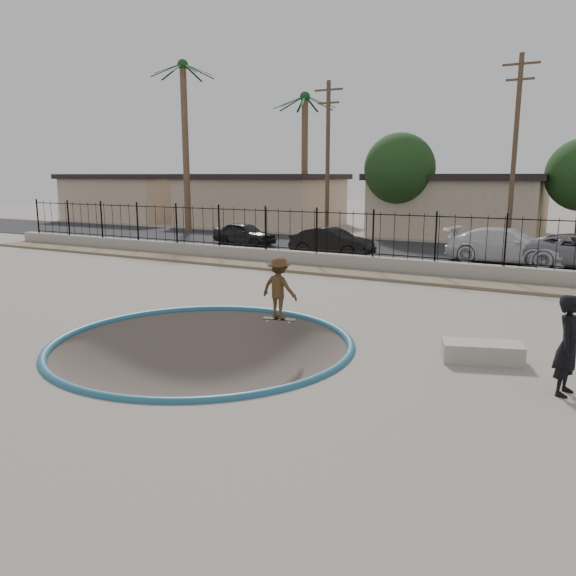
% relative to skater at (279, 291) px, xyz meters
% --- Properties ---
extents(ground, '(120.00, 120.00, 2.20)m').
position_rel_skater_xyz_m(ground, '(-0.58, 10.40, -1.92)').
color(ground, slate).
rests_on(ground, ground).
extents(bowl_pit, '(6.84, 6.84, 1.80)m').
position_rel_skater_xyz_m(bowl_pit, '(-0.58, -2.60, -0.82)').
color(bowl_pit, brown).
rests_on(bowl_pit, ground).
extents(coping_ring, '(7.04, 7.04, 0.20)m').
position_rel_skater_xyz_m(coping_ring, '(-0.58, -2.60, -0.82)').
color(coping_ring, '#245C77').
rests_on(coping_ring, ground).
extents(rock_strip, '(42.00, 1.60, 0.11)m').
position_rel_skater_xyz_m(rock_strip, '(-0.58, 7.60, -0.76)').
color(rock_strip, '#8F7A5E').
rests_on(rock_strip, ground).
extents(retaining_wall, '(42.00, 0.45, 0.60)m').
position_rel_skater_xyz_m(retaining_wall, '(-0.58, 8.70, -0.52)').
color(retaining_wall, gray).
rests_on(retaining_wall, ground).
extents(fence, '(40.00, 0.04, 1.80)m').
position_rel_skater_xyz_m(fence, '(-0.58, 8.70, 0.68)').
color(fence, black).
rests_on(fence, retaining_wall).
extents(street, '(90.00, 8.00, 0.04)m').
position_rel_skater_xyz_m(street, '(-0.58, 15.40, -0.80)').
color(street, black).
rests_on(street, ground).
extents(house_west_far, '(10.60, 8.60, 3.90)m').
position_rel_skater_xyz_m(house_west_far, '(-28.58, 24.90, 1.16)').
color(house_west_far, tan).
rests_on(house_west_far, ground).
extents(house_west, '(11.60, 8.60, 3.90)m').
position_rel_skater_xyz_m(house_west, '(-15.58, 24.90, 1.16)').
color(house_west, tan).
rests_on(house_west, ground).
extents(house_center, '(10.60, 8.60, 3.90)m').
position_rel_skater_xyz_m(house_center, '(-0.58, 24.90, 1.16)').
color(house_center, tan).
rests_on(house_center, ground).
extents(palm_left, '(2.30, 2.30, 11.30)m').
position_rel_skater_xyz_m(palm_left, '(-17.58, 18.40, 7.14)').
color(palm_left, brown).
rests_on(palm_left, ground).
extents(palm_mid, '(2.30, 2.30, 9.30)m').
position_rel_skater_xyz_m(palm_mid, '(-10.58, 22.40, 5.87)').
color(palm_mid, brown).
rests_on(palm_mid, ground).
extents(utility_pole_left, '(1.70, 0.24, 9.00)m').
position_rel_skater_xyz_m(utility_pole_left, '(-6.58, 17.40, 3.88)').
color(utility_pole_left, '#473323').
rests_on(utility_pole_left, ground).
extents(utility_pole_mid, '(1.70, 0.24, 9.50)m').
position_rel_skater_xyz_m(utility_pole_mid, '(3.42, 17.40, 4.14)').
color(utility_pole_mid, '#473323').
rests_on(utility_pole_mid, ground).
extents(street_tree_left, '(4.32, 4.32, 6.36)m').
position_rel_skater_xyz_m(street_tree_left, '(-3.58, 21.40, 3.37)').
color(street_tree_left, '#473323').
rests_on(street_tree_left, ground).
extents(skater, '(1.11, 0.71, 1.64)m').
position_rel_skater_xyz_m(skater, '(0.00, 0.00, 0.00)').
color(skater, brown).
rests_on(skater, ground).
extents(skateboard, '(0.93, 0.40, 0.08)m').
position_rel_skater_xyz_m(skateboard, '(0.00, 0.00, -0.75)').
color(skateboard, black).
rests_on(skateboard, ground).
extents(videographer, '(0.55, 0.73, 1.80)m').
position_rel_skater_xyz_m(videographer, '(6.92, -1.99, 0.08)').
color(videographer, black).
rests_on(videographer, ground).
extents(concrete_ledge, '(1.74, 1.17, 0.40)m').
position_rel_skater_xyz_m(concrete_ledge, '(5.31, -0.80, -0.62)').
color(concrete_ledge, '#A59F92').
rests_on(concrete_ledge, ground).
extents(car_a, '(3.75, 1.75, 1.24)m').
position_rel_skater_xyz_m(car_a, '(-9.72, 13.40, -0.16)').
color(car_a, black).
rests_on(car_a, street).
extents(car_b, '(4.05, 1.51, 1.32)m').
position_rel_skater_xyz_m(car_b, '(-3.75, 11.80, -0.12)').
color(car_b, black).
rests_on(car_b, street).
extents(car_c, '(5.41, 2.61, 1.52)m').
position_rel_skater_xyz_m(car_c, '(3.92, 13.40, -0.02)').
color(car_c, silver).
rests_on(car_c, street).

